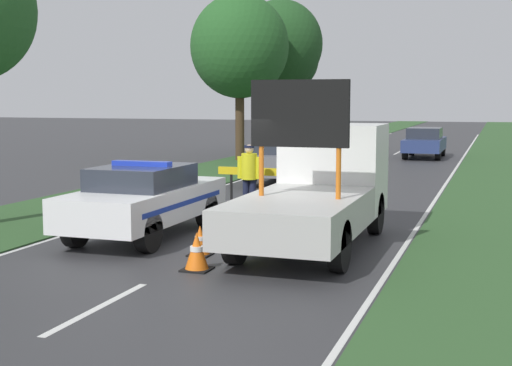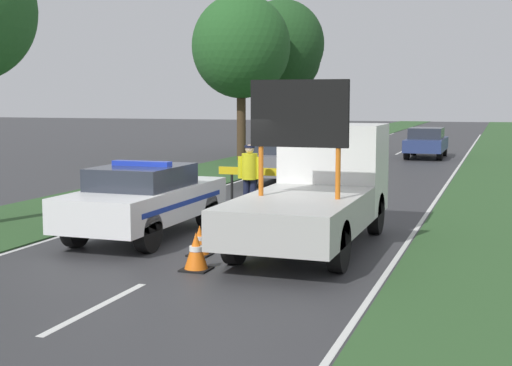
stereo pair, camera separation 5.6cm
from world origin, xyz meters
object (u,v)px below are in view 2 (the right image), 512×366
object	(u,v)px
queued_car_hatch_blue	(426,142)
pedestrian_civilian	(304,172)
roadside_tree_near_left	(241,47)
queued_car_suv_grey	(284,160)
roadside_tree_near_right	(282,45)
police_officer	(250,173)
traffic_cone_near_police	(200,241)
police_car	(145,199)
roadside_tree_mid_right	(290,60)
work_truck	(319,188)
road_barrier	(283,175)
traffic_cone_centre_front	(196,251)
queued_car_sedan_black	(323,150)

from	to	relation	value
queued_car_hatch_blue	pedestrian_civilian	bearing A→B (deg)	86.38
roadside_tree_near_left	queued_car_suv_grey	bearing A→B (deg)	-60.19
roadside_tree_near_right	queued_car_suv_grey	bearing A→B (deg)	-72.53
police_officer	traffic_cone_near_police	xyz separation A→B (m)	(0.76, -4.87, -0.75)
police_officer	police_car	bearing A→B (deg)	74.47
pedestrian_civilian	roadside_tree_near_left	bearing A→B (deg)	94.13
roadside_tree_near_right	roadside_tree_mid_right	size ratio (longest dim) A/B	1.16
work_truck	roadside_tree_mid_right	bearing A→B (deg)	-70.65
traffic_cone_near_police	roadside_tree_near_right	xyz separation A→B (m)	(-5.64, 23.48, 5.33)
police_car	work_truck	bearing A→B (deg)	9.23
traffic_cone_near_police	work_truck	bearing A→B (deg)	46.47
road_barrier	queued_car_hatch_blue	bearing A→B (deg)	89.41
traffic_cone_centre_front	queued_car_sedan_black	size ratio (longest dim) A/B	0.14
road_barrier	police_officer	size ratio (longest dim) A/B	2.06
pedestrian_civilian	traffic_cone_near_police	bearing A→B (deg)	-117.33
pedestrian_civilian	roadside_tree_near_left	world-z (taller)	roadside_tree_near_left
pedestrian_civilian	roadside_tree_near_right	size ratio (longest dim) A/B	0.23
road_barrier	queued_car_suv_grey	world-z (taller)	queued_car_suv_grey
police_officer	queued_car_suv_grey	world-z (taller)	police_officer
police_officer	traffic_cone_near_police	bearing A→B (deg)	99.53
work_truck	queued_car_suv_grey	xyz separation A→B (m)	(-3.63, 9.59, -0.32)
traffic_cone_centre_front	police_car	bearing A→B (deg)	132.97
pedestrian_civilian	police_car	bearing A→B (deg)	-141.53
road_barrier	traffic_cone_centre_front	distance (m)	6.84
police_car	police_officer	world-z (taller)	police_officer
road_barrier	traffic_cone_near_police	world-z (taller)	road_barrier
police_car	road_barrier	world-z (taller)	police_car
traffic_cone_near_police	queued_car_suv_grey	distance (m)	11.61
roadside_tree_near_left	police_car	bearing A→B (deg)	-75.90
queued_car_hatch_blue	roadside_tree_mid_right	size ratio (longest dim) A/B	0.65
police_officer	queued_car_sedan_black	world-z (taller)	police_officer
work_truck	traffic_cone_near_police	bearing A→B (deg)	48.10
traffic_cone_near_police	roadside_tree_near_left	distance (m)	20.80
road_barrier	roadside_tree_near_left	size ratio (longest dim) A/B	0.47
queued_car_suv_grey	work_truck	bearing A→B (deg)	110.72
roadside_tree_near_left	queued_car_sedan_black	bearing A→B (deg)	-25.61
queued_car_suv_grey	roadside_tree_mid_right	xyz separation A→B (m)	(-4.21, 14.93, 4.21)
traffic_cone_near_police	queued_car_sedan_black	xyz separation A→B (m)	(-1.87, 17.08, 0.49)
queued_car_sedan_black	roadside_tree_mid_right	xyz separation A→B (m)	(-4.19, 9.30, 4.23)
road_barrier	roadside_tree_near_right	xyz separation A→B (m)	(-5.49, 17.76, 4.71)
work_truck	roadside_tree_near_right	distance (m)	23.29
road_barrier	roadside_tree_near_right	distance (m)	19.18
queued_car_sedan_black	roadside_tree_mid_right	world-z (taller)	roadside_tree_mid_right
roadside_tree_near_right	roadside_tree_mid_right	distance (m)	3.00
work_truck	roadside_tree_mid_right	world-z (taller)	roadside_tree_mid_right
work_truck	queued_car_suv_grey	world-z (taller)	work_truck
police_car	traffic_cone_near_police	xyz separation A→B (m)	(1.80, -1.30, -0.52)
queued_car_sedan_black	police_officer	bearing A→B (deg)	95.20
queued_car_hatch_blue	roadside_tree_near_right	size ratio (longest dim) A/B	0.56
police_car	traffic_cone_centre_front	world-z (taller)	police_car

